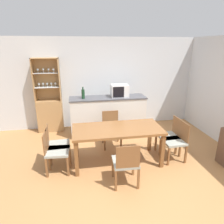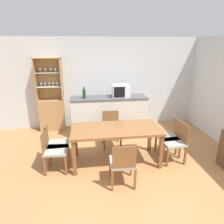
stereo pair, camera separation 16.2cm
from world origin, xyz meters
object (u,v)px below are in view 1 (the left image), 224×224
at_px(wine_bottle, 83,94).
at_px(microwave, 120,91).
at_px(display_cabinet, 50,110).
at_px(dining_chair_head_far, 111,129).
at_px(dining_chair_head_near, 126,163).
at_px(dining_chair_side_right_near, 175,141).
at_px(dining_chair_side_left_far, 57,145).
at_px(dining_chair_side_right_far, 170,136).
at_px(dining_chair_side_left_near, 56,151).
at_px(dining_table, 117,132).

bearing_deg(wine_bottle, microwave, 3.03).
bearing_deg(display_cabinet, dining_chair_head_far, -38.02).
bearing_deg(display_cabinet, dining_chair_head_near, -60.17).
xyz_separation_m(dining_chair_side_right_near, dining_chair_head_far, (-1.22, 0.86, 0.00)).
distance_m(dining_chair_side_left_far, dining_chair_head_near, 1.49).
xyz_separation_m(dining_chair_head_near, microwave, (0.35, 2.19, 0.76)).
relative_size(dining_chair_side_right_far, dining_chair_side_left_near, 1.00).
xyz_separation_m(dining_chair_head_far, microwave, (0.35, 0.72, 0.76)).
height_order(display_cabinet, wine_bottle, display_cabinet).
relative_size(dining_chair_side_right_far, wine_bottle, 2.77).
xyz_separation_m(dining_chair_side_left_far, dining_chair_head_near, (1.22, -0.86, 0.00)).
height_order(dining_chair_side_right_near, microwave, microwave).
bearing_deg(dining_chair_side_right_far, dining_chair_side_left_near, 91.61).
relative_size(display_cabinet, dining_chair_head_far, 2.44).
distance_m(dining_table, dining_chair_side_right_far, 1.25).
height_order(dining_chair_side_left_far, microwave, microwave).
relative_size(display_cabinet, dining_chair_head_near, 2.44).
bearing_deg(dining_chair_head_far, dining_chair_head_near, 90.23).
distance_m(dining_table, dining_chair_side_left_far, 1.25).
height_order(dining_table, dining_chair_side_right_near, dining_chair_side_right_near).
distance_m(dining_chair_side_right_far, dining_chair_head_near, 1.49).
relative_size(dining_chair_side_right_far, dining_chair_head_far, 1.00).
bearing_deg(wine_bottle, dining_chair_head_near, -74.18).
bearing_deg(dining_chair_side_right_near, dining_table, 81.67).
bearing_deg(dining_chair_side_right_far, display_cabinet, 52.47).
xyz_separation_m(dining_chair_side_left_far, wine_bottle, (0.61, 1.29, 0.72)).
relative_size(dining_table, wine_bottle, 5.96).
height_order(dining_chair_side_right_far, wine_bottle, wine_bottle).
bearing_deg(dining_chair_side_right_far, dining_table, 91.75).
bearing_deg(dining_chair_side_left_near, dining_chair_side_right_far, 99.77).
distance_m(display_cabinet, dining_chair_head_near, 3.09).
height_order(dining_chair_side_left_far, wine_bottle, wine_bottle).
xyz_separation_m(dining_chair_head_near, wine_bottle, (-0.61, 2.14, 0.72)).
relative_size(microwave, wine_bottle, 1.50).
bearing_deg(dining_chair_side_right_near, microwave, 26.27).
height_order(display_cabinet, dining_table, display_cabinet).
distance_m(dining_chair_side_right_near, dining_chair_head_near, 1.37).
bearing_deg(dining_chair_side_left_far, dining_table, 81.69).
bearing_deg(dining_table, dining_chair_head_near, -90.15).
xyz_separation_m(dining_table, dining_chair_side_left_far, (-1.22, 0.12, -0.24)).
bearing_deg(dining_chair_head_near, dining_chair_side_right_near, 29.34).
bearing_deg(dining_chair_side_right_near, dining_chair_head_near, 114.16).
xyz_separation_m(dining_chair_side_right_far, dining_chair_side_left_far, (-2.43, -0.01, 0.00)).
bearing_deg(dining_table, dining_chair_side_right_near, -5.70).
bearing_deg(dining_table, microwave, 76.64).
relative_size(dining_chair_head_far, dining_chair_head_near, 1.00).
xyz_separation_m(dining_chair_side_right_far, dining_chair_head_far, (-1.22, 0.61, 0.00)).
xyz_separation_m(dining_chair_side_left_far, dining_chair_side_left_near, (0.00, -0.24, 0.00)).
distance_m(dining_table, dining_chair_head_near, 0.78).
distance_m(dining_chair_side_left_far, dining_chair_side_left_near, 0.24).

